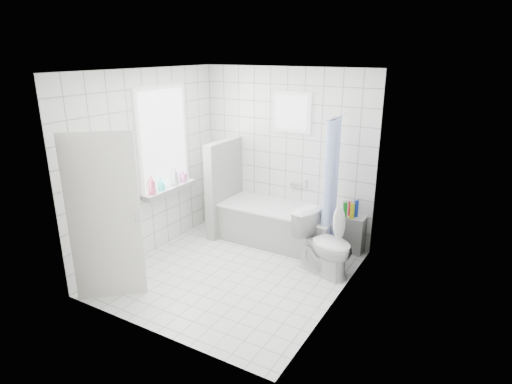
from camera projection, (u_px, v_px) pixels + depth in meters
The scene contains 19 objects.
ground at pixel (234, 272), 5.72m from camera, with size 3.00×3.00×0.00m, color white.
ceiling at pixel (231, 70), 4.89m from camera, with size 3.00×3.00×0.00m, color white.
wall_back at pixel (286, 154), 6.54m from camera, with size 2.80×0.02×2.60m, color white.
wall_front at pixel (147, 218), 4.07m from camera, with size 2.80×0.02×2.60m, color white.
wall_left at pixel (148, 164), 5.97m from camera, with size 0.02×3.00×2.60m, color white.
wall_right at pixel (341, 198), 4.64m from camera, with size 0.02×3.00×2.60m, color white.
window_left at pixel (164, 140), 6.10m from camera, with size 0.01×0.90×1.40m, color white.
window_back at pixel (292, 113), 6.25m from camera, with size 0.50×0.01×0.50m, color white.
window_sill at pixel (170, 190), 6.31m from camera, with size 0.18×1.02×0.08m, color white.
door at pixel (105, 219), 4.86m from camera, with size 0.04×0.80×2.00m, color silver.
bathtub at pixel (280, 225), 6.50m from camera, with size 1.80×0.77×0.58m.
partition_wall at pixel (224, 187), 6.77m from camera, with size 0.15×0.85×1.50m, color white.
tiled_ledge at pixel (350, 234), 6.23m from camera, with size 0.40×0.24×0.55m, color white.
toilet at pixel (325, 244), 5.59m from camera, with size 0.46×0.81×0.83m, color white.
curtain_rod at pixel (339, 117), 5.54m from camera, with size 0.02×0.02×0.80m, color silver.
shower_curtain at pixel (331, 185), 5.72m from camera, with size 0.14×0.48×1.78m, color #475FD0, non-canonical shape.
tub_faucet at pixel (296, 185), 6.55m from camera, with size 0.18×0.06×0.06m, color silver.
sill_bottles at pixel (167, 180), 6.21m from camera, with size 0.16×0.78×0.30m.
ledge_bottles at pixel (351, 209), 6.08m from camera, with size 0.19×0.17×0.25m.
Camera 1 is at (2.80, -4.25, 2.83)m, focal length 30.00 mm.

